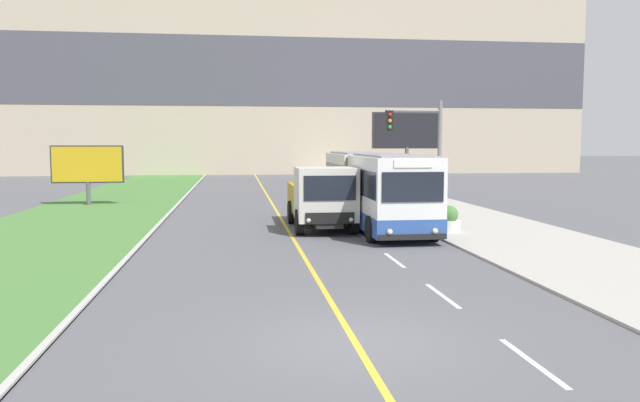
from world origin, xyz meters
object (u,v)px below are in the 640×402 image
object	(u,v)px
dump_truck	(323,199)
billboard_small	(87,165)
car_distant	(326,184)
planter_round_near	(449,220)
traffic_light_mast	(423,149)
planter_round_third	(400,204)
billboard_large	(407,134)
planter_round_second	(424,211)
city_bus	(374,188)

from	to	relation	value
dump_truck	billboard_small	xyz separation A→B (m)	(-12.18, 12.40, 1.02)
car_distant	planter_round_near	size ratio (longest dim) A/B	4.04
traffic_light_mast	planter_round_third	size ratio (longest dim) A/B	5.13
traffic_light_mast	billboard_small	bearing A→B (deg)	138.55
car_distant	billboard_large	bearing A→B (deg)	-53.14
dump_truck	planter_round_second	size ratio (longest dim) A/B	6.11
traffic_light_mast	planter_round_near	xyz separation A→B (m)	(1.21, 0.23, -2.86)
billboard_small	planter_round_second	xyz separation A→B (m)	(17.18, -10.28, -1.81)
traffic_light_mast	dump_truck	bearing A→B (deg)	156.10
city_bus	planter_round_second	size ratio (longest dim) A/B	12.30
dump_truck	billboard_small	distance (m)	17.41
traffic_light_mast	planter_round_second	distance (m)	4.91
planter_round_third	planter_round_near	bearing A→B (deg)	-88.96
traffic_light_mast	planter_round_near	world-z (taller)	traffic_light_mast
billboard_small	planter_round_second	distance (m)	20.11
traffic_light_mast	planter_round_second	bearing A→B (deg)	71.55
car_distant	billboard_large	world-z (taller)	billboard_large
city_bus	billboard_small	world-z (taller)	billboard_small
city_bus	billboard_large	size ratio (longest dim) A/B	2.26
planter_round_second	car_distant	bearing A→B (deg)	97.39
billboard_large	planter_round_second	bearing A→B (deg)	-101.39
planter_round_near	planter_round_third	size ratio (longest dim) A/B	1.03
billboard_large	dump_truck	bearing A→B (deg)	-118.96
car_distant	planter_round_near	distance (m)	20.35
planter_round_near	city_bus	bearing A→B (deg)	127.61
traffic_light_mast	planter_round_third	bearing A→B (deg)	81.58
city_bus	planter_round_second	distance (m)	2.73
dump_truck	planter_round_second	bearing A→B (deg)	22.98
billboard_small	billboard_large	bearing A→B (deg)	1.76
dump_truck	planter_round_third	bearing A→B (deg)	49.61
planter_round_near	car_distant	bearing A→B (deg)	95.97
car_distant	dump_truck	bearing A→B (deg)	-98.58
dump_truck	billboard_large	bearing A→B (deg)	61.04
city_bus	planter_round_near	xyz separation A→B (m)	(2.43, -3.15, -1.08)
planter_round_second	planter_round_third	size ratio (longest dim) A/B	0.99
planter_round_near	planter_round_second	bearing A→B (deg)	89.24
city_bus	billboard_large	world-z (taller)	billboard_large
billboard_large	city_bus	bearing A→B (deg)	-112.46
car_distant	billboard_small	distance (m)	16.41
billboard_small	city_bus	bearing A→B (deg)	-36.00
dump_truck	planter_round_near	size ratio (longest dim) A/B	5.91
traffic_light_mast	planter_round_third	xyz separation A→B (m)	(1.09, 7.33, -2.87)
planter_round_near	billboard_large	bearing A→B (deg)	81.18
billboard_small	planter_round_third	bearing A→B (deg)	-21.59
city_bus	billboard_small	xyz separation A→B (m)	(-14.71, 10.69, 0.72)
planter_round_near	billboard_small	bearing A→B (deg)	141.08
billboard_small	traffic_light_mast	bearing A→B (deg)	-41.45
billboard_large	planter_round_second	xyz separation A→B (m)	(-2.19, -10.88, -3.69)
planter_round_second	billboard_small	bearing A→B (deg)	149.10
planter_round_near	planter_round_third	world-z (taller)	planter_round_near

